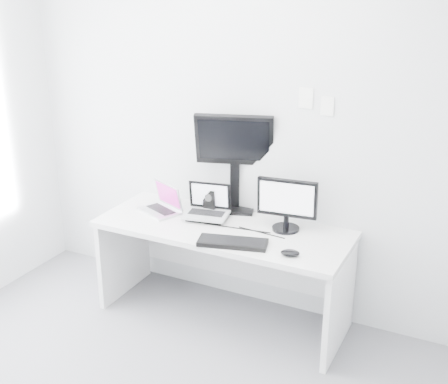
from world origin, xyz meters
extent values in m
plane|color=silver|center=(0.00, 1.60, 1.35)|extent=(3.60, 0.00, 3.60)
cube|color=silver|center=(0.00, 1.25, 0.36)|extent=(1.80, 0.70, 0.73)
cube|color=#B6B6BB|center=(-0.54, 1.28, 0.84)|extent=(0.37, 0.33, 0.23)
cube|color=black|center=(-0.19, 1.45, 0.82)|extent=(0.12, 0.12, 0.19)
cube|color=#A8ABAF|center=(-0.17, 1.32, 0.86)|extent=(0.35, 0.30, 0.26)
cube|color=black|center=(-0.06, 1.56, 1.11)|extent=(0.60, 0.36, 0.77)
cube|color=black|center=(0.42, 1.40, 0.92)|extent=(0.44, 0.24, 0.38)
cube|color=black|center=(0.19, 1.02, 0.75)|extent=(0.48, 0.27, 0.03)
ellipsoid|color=black|center=(0.58, 1.03, 0.75)|extent=(0.14, 0.11, 0.04)
cube|color=white|center=(0.45, 1.59, 1.62)|extent=(0.10, 0.00, 0.14)
cube|color=white|center=(0.60, 1.59, 1.58)|extent=(0.09, 0.00, 0.13)
camera|label=1|loc=(1.68, -2.11, 2.39)|focal=46.80mm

